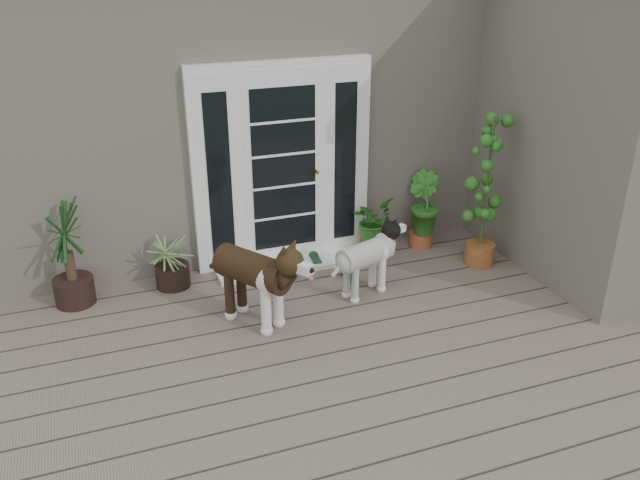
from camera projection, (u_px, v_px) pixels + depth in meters
name	position (u px, v px, depth m)	size (l,w,h in m)	color
deck	(387.00, 372.00, 5.50)	(6.20, 4.60, 0.12)	#6B5B4C
house_main	(250.00, 90.00, 8.49)	(7.40, 4.00, 3.10)	#665E54
house_wing	(605.00, 132.00, 6.71)	(1.60, 2.40, 3.10)	#665E54
door_unit	(283.00, 166.00, 6.83)	(1.90, 0.14, 2.15)	white
door_step	(291.00, 264.00, 7.10)	(1.60, 0.40, 0.05)	white
brindle_dog	(253.00, 284.00, 5.92)	(0.41, 0.97, 0.80)	#352213
white_dog	(365.00, 265.00, 6.44)	(0.33, 0.77, 0.64)	white
spider_plant	(171.00, 259.00, 6.60)	(0.58, 0.58, 0.61)	#87A464
yucca	(68.00, 255.00, 6.19)	(0.72, 0.72, 1.04)	black
herb_a	(372.00, 230.00, 7.29)	(0.45, 0.45, 0.58)	#1B611F
herb_b	(422.00, 219.00, 7.47)	(0.43, 0.43, 0.65)	#18561B
herb_c	(498.00, 216.00, 7.76)	(0.31, 0.31, 0.48)	#235F1B
sapling	(486.00, 191.00, 6.83)	(0.50, 0.50, 1.69)	#1A5C1C
clog_left	(350.00, 276.00, 6.83)	(0.13, 0.27, 0.08)	#14321B
clog_right	(315.00, 260.00, 7.17)	(0.13, 0.28, 0.08)	#15361D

